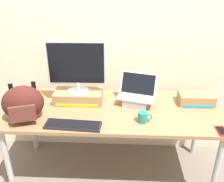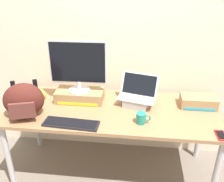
# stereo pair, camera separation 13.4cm
# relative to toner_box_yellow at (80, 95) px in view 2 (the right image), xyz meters

# --- Properties ---
(ground_plane) EXTENTS (20.00, 20.00, 0.00)m
(ground_plane) POSITION_rel_toner_box_yellow_xyz_m (0.33, -0.13, -0.79)
(ground_plane) COLOR #70665B
(back_wall) EXTENTS (7.00, 0.10, 2.60)m
(back_wall) POSITION_rel_toner_box_yellow_xyz_m (0.33, 0.36, 0.51)
(back_wall) COLOR beige
(back_wall) RESTS_ON ground
(desk) EXTENTS (1.92, 0.77, 0.74)m
(desk) POSITION_rel_toner_box_yellow_xyz_m (0.33, -0.13, -0.12)
(desk) COLOR #99704C
(desk) RESTS_ON ground
(toner_box_yellow) EXTENTS (0.45, 0.23, 0.10)m
(toner_box_yellow) POSITION_rel_toner_box_yellow_xyz_m (0.00, 0.00, 0.00)
(toner_box_yellow) COLOR #9E7A51
(toner_box_yellow) RESTS_ON desk
(desktop_monitor) EXTENTS (0.52, 0.20, 0.48)m
(desktop_monitor) POSITION_rel_toner_box_yellow_xyz_m (0.00, -0.00, 0.30)
(desktop_monitor) COLOR silver
(desktop_monitor) RESTS_ON toner_box_yellow
(open_laptop) EXTENTS (0.38, 0.29, 0.28)m
(open_laptop) POSITION_rel_toner_box_yellow_xyz_m (0.55, -0.02, 0.01)
(open_laptop) COLOR #ADADB2
(open_laptop) RESTS_ON desk
(external_keyboard) EXTENTS (0.47, 0.17, 0.02)m
(external_keyboard) POSITION_rel_toner_box_yellow_xyz_m (0.02, -0.42, -0.04)
(external_keyboard) COLOR black
(external_keyboard) RESTS_ON desk
(messenger_backpack) EXTENTS (0.39, 0.32, 0.30)m
(messenger_backpack) POSITION_rel_toner_box_yellow_xyz_m (-0.40, -0.33, 0.10)
(messenger_backpack) COLOR #4C1E19
(messenger_backpack) RESTS_ON desk
(coffee_mug) EXTENTS (0.12, 0.08, 0.09)m
(coffee_mug) POSITION_rel_toner_box_yellow_xyz_m (0.59, -0.33, -0.01)
(coffee_mug) COLOR #1E7F70
(coffee_mug) RESTS_ON desk
(cell_phone) EXTENTS (0.07, 0.14, 0.01)m
(cell_phone) POSITION_rel_toner_box_yellow_xyz_m (1.20, -0.44, -0.05)
(cell_phone) COLOR red
(cell_phone) RESTS_ON desk
(plush_toy) EXTENTS (0.10, 0.10, 0.10)m
(plush_toy) POSITION_rel_toner_box_yellow_xyz_m (-0.38, -0.02, -0.00)
(plush_toy) COLOR gold
(plush_toy) RESTS_ON desk
(toner_box_cyan) EXTENTS (0.32, 0.18, 0.10)m
(toner_box_cyan) POSITION_rel_toner_box_yellow_xyz_m (1.11, 0.01, -0.00)
(toner_box_cyan) COLOR #9E7A51
(toner_box_cyan) RESTS_ON desk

